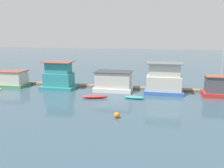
{
  "coord_description": "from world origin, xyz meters",
  "views": [
    {
      "loc": [
        8.18,
        -40.79,
        10.13
      ],
      "look_at": [
        0.0,
        -1.0,
        1.4
      ],
      "focal_mm": 40.0,
      "sensor_mm": 36.0,
      "label": 1
    }
  ],
  "objects_px": {
    "dinghy_teal": "(134,97)",
    "houseboat_teal": "(59,77)",
    "houseboat_green": "(12,79)",
    "buoy_orange": "(117,115)",
    "dinghy_red": "(95,96)",
    "houseboat_white": "(114,81)",
    "houseboat_blue": "(164,80)"
  },
  "relations": [
    {
      "from": "dinghy_red",
      "to": "buoy_orange",
      "type": "relative_size",
      "value": 5.79
    },
    {
      "from": "houseboat_white",
      "to": "houseboat_blue",
      "type": "bearing_deg",
      "value": -2.35
    },
    {
      "from": "dinghy_red",
      "to": "houseboat_green",
      "type": "bearing_deg",
      "value": 163.28
    },
    {
      "from": "houseboat_teal",
      "to": "dinghy_red",
      "type": "distance_m",
      "value": 9.65
    },
    {
      "from": "buoy_orange",
      "to": "dinghy_red",
      "type": "bearing_deg",
      "value": 121.48
    },
    {
      "from": "dinghy_teal",
      "to": "houseboat_teal",
      "type": "bearing_deg",
      "value": 163.37
    },
    {
      "from": "dinghy_red",
      "to": "dinghy_teal",
      "type": "distance_m",
      "value": 6.02
    },
    {
      "from": "houseboat_green",
      "to": "buoy_orange",
      "type": "distance_m",
      "value": 25.87
    },
    {
      "from": "houseboat_white",
      "to": "houseboat_blue",
      "type": "distance_m",
      "value": 8.46
    },
    {
      "from": "houseboat_green",
      "to": "houseboat_blue",
      "type": "distance_m",
      "value": 27.63
    },
    {
      "from": "houseboat_blue",
      "to": "dinghy_red",
      "type": "xyz_separation_m",
      "value": [
        -10.3,
        -5.03,
        -2.01
      ]
    },
    {
      "from": "dinghy_red",
      "to": "buoy_orange",
      "type": "bearing_deg",
      "value": -58.52
    },
    {
      "from": "houseboat_blue",
      "to": "buoy_orange",
      "type": "distance_m",
      "value": 14.25
    },
    {
      "from": "houseboat_green",
      "to": "houseboat_white",
      "type": "xyz_separation_m",
      "value": [
        19.18,
        0.18,
        0.23
      ]
    },
    {
      "from": "houseboat_teal",
      "to": "buoy_orange",
      "type": "xyz_separation_m",
      "value": [
        12.92,
        -13.09,
        -1.73
      ]
    },
    {
      "from": "houseboat_white",
      "to": "dinghy_teal",
      "type": "height_order",
      "value": "houseboat_white"
    },
    {
      "from": "houseboat_teal",
      "to": "houseboat_white",
      "type": "xyz_separation_m",
      "value": [
        9.88,
        0.3,
        -0.47
      ]
    },
    {
      "from": "houseboat_green",
      "to": "dinghy_red",
      "type": "xyz_separation_m",
      "value": [
        17.31,
        -5.2,
        -1.11
      ]
    },
    {
      "from": "houseboat_blue",
      "to": "dinghy_red",
      "type": "relative_size",
      "value": 1.55
    },
    {
      "from": "houseboat_white",
      "to": "dinghy_red",
      "type": "bearing_deg",
      "value": -109.19
    },
    {
      "from": "houseboat_teal",
      "to": "houseboat_blue",
      "type": "xyz_separation_m",
      "value": [
        18.31,
        -0.04,
        0.2
      ]
    },
    {
      "from": "dinghy_red",
      "to": "dinghy_teal",
      "type": "height_order",
      "value": "dinghy_red"
    },
    {
      "from": "houseboat_blue",
      "to": "houseboat_teal",
      "type": "bearing_deg",
      "value": 179.86
    },
    {
      "from": "houseboat_green",
      "to": "buoy_orange",
      "type": "relative_size",
      "value": 7.95
    },
    {
      "from": "houseboat_teal",
      "to": "dinghy_teal",
      "type": "distance_m",
      "value": 14.68
    },
    {
      "from": "houseboat_teal",
      "to": "houseboat_blue",
      "type": "distance_m",
      "value": 18.31
    },
    {
      "from": "houseboat_white",
      "to": "buoy_orange",
      "type": "bearing_deg",
      "value": -77.22
    },
    {
      "from": "dinghy_red",
      "to": "buoy_orange",
      "type": "xyz_separation_m",
      "value": [
        4.91,
        -8.02,
        0.08
      ]
    },
    {
      "from": "dinghy_teal",
      "to": "buoy_orange",
      "type": "distance_m",
      "value": 8.99
    },
    {
      "from": "dinghy_teal",
      "to": "houseboat_green",
      "type": "bearing_deg",
      "value": 169.55
    },
    {
      "from": "houseboat_blue",
      "to": "dinghy_teal",
      "type": "distance_m",
      "value": 6.34
    },
    {
      "from": "houseboat_green",
      "to": "houseboat_white",
      "type": "height_order",
      "value": "houseboat_white"
    }
  ]
}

